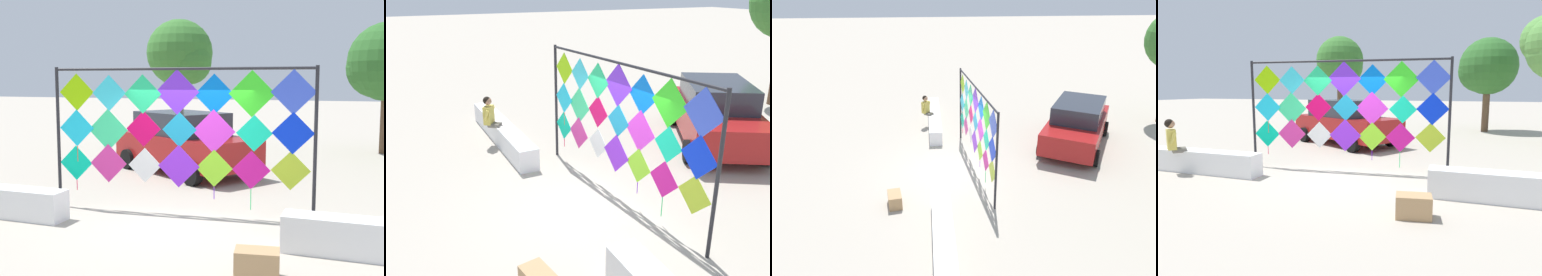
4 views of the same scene
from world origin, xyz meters
TOP-DOWN VIEW (x-y plane):
  - ground at (0.00, 0.00)m, footprint 120.00×120.00m
  - plaza_ledge_left at (-4.47, -0.55)m, footprint 4.77×0.52m
  - kite_display_rack at (-0.20, 0.77)m, footprint 5.33×0.57m
  - seated_vendor at (-4.32, -0.86)m, footprint 0.66×0.70m
  - parked_car at (-1.74, 5.04)m, footprint 4.91×4.03m

SIDE VIEW (x-z plane):
  - ground at x=0.00m, z-range 0.00..0.00m
  - plaza_ledge_left at x=-4.47m, z-range 0.00..0.59m
  - seated_vendor at x=-4.32m, z-range 0.12..1.56m
  - parked_car at x=-1.74m, z-range 0.01..1.78m
  - kite_display_rack at x=-0.20m, z-range 0.35..3.31m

